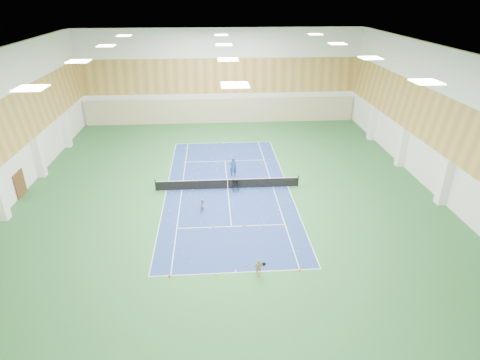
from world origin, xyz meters
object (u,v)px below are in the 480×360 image
child_court (203,205)px  child_apron (258,268)px  ball_cart (236,187)px  tennis_net (228,183)px  coach (233,167)px

child_court → child_apron: child_apron is taller
child_apron → ball_cart: 11.70m
tennis_net → child_court: (-2.15, -3.99, 0.02)m
tennis_net → ball_cart: 0.91m
tennis_net → coach: (0.64, 2.72, 0.41)m
coach → ball_cart: size_ratio=2.07×
child_court → tennis_net: bearing=22.5°
tennis_net → child_court: size_ratio=11.17×
coach → child_court: (-2.79, -6.71, -0.39)m
child_apron → child_court: bearing=104.1°
child_apron → coach: bearing=83.8°
coach → child_apron: 15.02m
coach → child_court: bearing=68.4°
child_apron → ball_cart: child_apron is taller
tennis_net → child_apron: bearing=-83.6°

